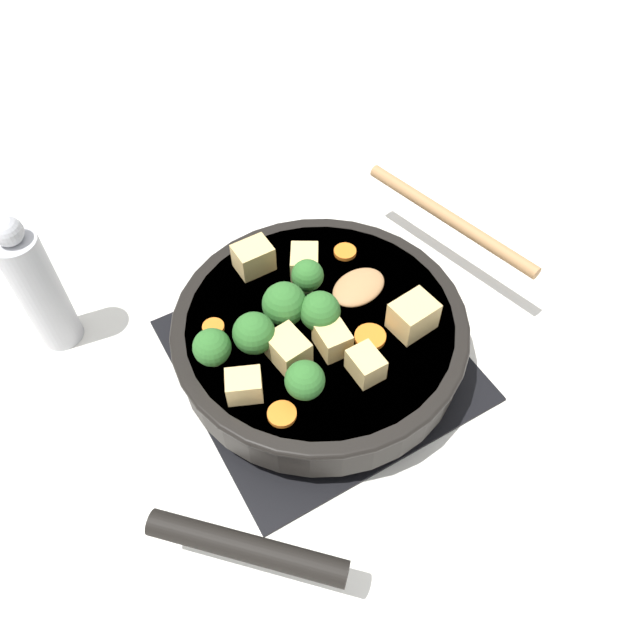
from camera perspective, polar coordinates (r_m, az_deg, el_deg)
ground_plane at (r=0.75m, az=0.00°, el=-3.70°), size 2.40×2.40×0.00m
front_burner_grate at (r=0.74m, az=0.00°, el=-3.17°), size 0.31×0.31×0.03m
skillet_pan at (r=0.70m, az=-0.05°, el=-1.30°), size 0.41×0.41×0.05m
wooden_spoon at (r=0.76m, az=8.63°, el=6.79°), size 0.23×0.25×0.02m
tofu_cube_center_large at (r=0.62m, az=-6.96°, el=-5.98°), size 0.04×0.04×0.03m
tofu_cube_near_handle at (r=0.73m, az=-6.11°, el=5.70°), size 0.04×0.03×0.03m
tofu_cube_east_chunk at (r=0.72m, az=-1.43°, el=5.28°), size 0.05×0.05×0.03m
tofu_cube_west_chunk at (r=0.63m, az=4.20°, el=-4.09°), size 0.03×0.04×0.03m
tofu_cube_back_piece at (r=0.65m, az=1.14°, el=-1.72°), size 0.03×0.04×0.03m
tofu_cube_front_piece at (r=0.67m, az=8.51°, el=0.37°), size 0.05×0.04×0.04m
tofu_cube_mid_small at (r=0.64m, az=-2.93°, el=-2.74°), size 0.04×0.05×0.03m
broccoli_floret_near_spoon at (r=0.64m, az=-9.84°, el=-2.50°), size 0.04×0.04×0.05m
broccoli_floret_center_top at (r=0.64m, az=-6.14°, el=-1.11°), size 0.04×0.04×0.05m
broccoli_floret_east_rim at (r=0.69m, az=-1.15°, el=4.06°), size 0.04×0.04×0.04m
broccoli_floret_west_rim at (r=0.65m, az=0.00°, el=0.77°), size 0.04×0.04×0.05m
broccoli_floret_north_edge at (r=0.61m, az=-1.40°, el=-5.55°), size 0.04×0.04×0.05m
broccoli_floret_south_cluster at (r=0.66m, az=-3.27°, el=1.45°), size 0.05×0.05×0.05m
carrot_slice_orange_thin at (r=0.67m, az=4.61°, el=-1.55°), size 0.03×0.03×0.01m
carrot_slice_near_center at (r=0.68m, az=-9.72°, el=-0.67°), size 0.02×0.02×0.01m
carrot_slice_edge_slice at (r=0.62m, az=-3.50°, el=-8.59°), size 0.03×0.03×0.01m
carrot_slice_under_broccoli at (r=0.75m, az=2.30°, el=6.25°), size 0.03×0.03×0.01m
pepper_mill at (r=0.77m, az=-24.35°, el=2.67°), size 0.05×0.05×0.19m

